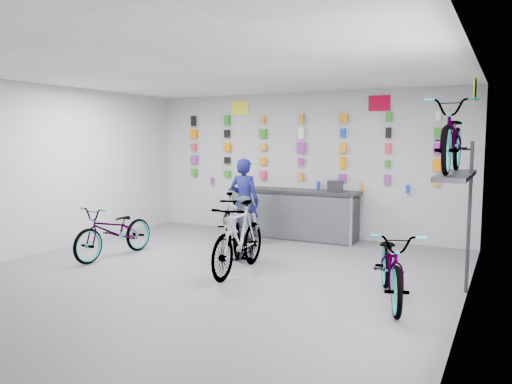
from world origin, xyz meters
The scene contains 20 objects.
floor centered at (0.00, 0.00, 0.00)m, with size 8.00×8.00×0.00m, color #55545A.
ceiling centered at (0.00, 0.00, 3.00)m, with size 8.00×8.00×0.00m, color white.
wall_back centered at (0.00, 4.00, 1.50)m, with size 7.00×7.00×0.00m, color #B5B5B7.
wall_left centered at (-3.50, 0.00, 1.50)m, with size 8.00×8.00×0.00m, color #B5B5B7.
wall_right centered at (3.50, 0.00, 1.50)m, with size 8.00×8.00×0.00m, color #B5B5B7.
counter centered at (0.00, 3.54, 0.49)m, with size 2.70×0.66×1.00m.
merch_wall centered at (-0.12, 3.93, 1.81)m, with size 5.56×0.08×1.57m.
wall_bracket centered at (3.33, 1.20, 1.46)m, with size 0.39×1.90×2.00m.
sign_left centered at (-1.50, 3.98, 2.72)m, with size 0.42×0.02×0.30m, color #FFF82B.
sign_right centered at (1.60, 3.98, 2.72)m, with size 0.42×0.02×0.30m, color #B40528.
sign_side centered at (3.48, 1.20, 2.65)m, with size 0.02×0.40×0.30m, color #FFF82B.
bike_left centered at (-2.07, 0.58, 0.46)m, with size 0.60×1.73×0.91m, color gray.
bike_center centered at (0.32, 0.66, 0.54)m, with size 0.51×1.80×1.08m, color gray.
bike_right centered at (2.68, 0.34, 0.47)m, with size 0.62×1.79×0.94m, color gray.
bike_service centered at (-0.43, 1.78, 0.53)m, with size 0.50×1.77×1.06m, color gray.
bike_wall centered at (3.25, 1.20, 2.05)m, with size 0.63×1.80×0.95m, color gray.
clerk centered at (-0.63, 2.59, 0.83)m, with size 0.61×0.40×1.66m, color #0F1248.
customer centered at (0.11, 1.25, 0.55)m, with size 0.53×0.42×1.10m, color #4E536C.
spare_wheel centered at (-1.04, 3.17, 0.35)m, with size 0.77×0.50×0.72m.
register centered at (0.88, 3.55, 1.11)m, with size 0.28×0.30×0.22m, color black.
Camera 1 is at (3.94, -5.81, 2.02)m, focal length 35.00 mm.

